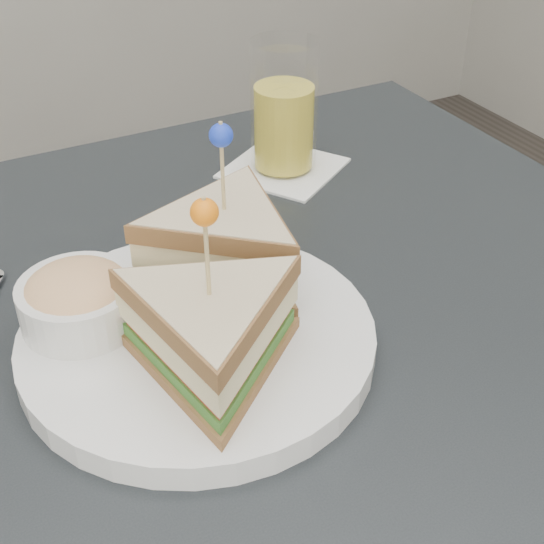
{
  "coord_description": "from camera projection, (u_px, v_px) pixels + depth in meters",
  "views": [
    {
      "loc": [
        -0.21,
        -0.41,
        1.13
      ],
      "look_at": [
        0.01,
        0.01,
        0.8
      ],
      "focal_mm": 50.0,
      "sensor_mm": 36.0,
      "label": 1
    }
  ],
  "objects": [
    {
      "name": "table",
      "position": [
        267.0,
        404.0,
        0.63
      ],
      "size": [
        0.8,
        0.8,
        0.75
      ],
      "color": "black",
      "rests_on": "ground"
    },
    {
      "name": "plate_meal",
      "position": [
        201.0,
        298.0,
        0.56
      ],
      "size": [
        0.31,
        0.31,
        0.16
      ],
      "rotation": [
        0.0,
        0.0,
        0.17
      ],
      "color": "white",
      "rests_on": "table"
    },
    {
      "name": "drink_set",
      "position": [
        284.0,
        115.0,
        0.78
      ],
      "size": [
        0.15,
        0.15,
        0.14
      ],
      "rotation": [
        0.0,
        0.0,
        0.57
      ],
      "color": "white",
      "rests_on": "table"
    }
  ]
}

